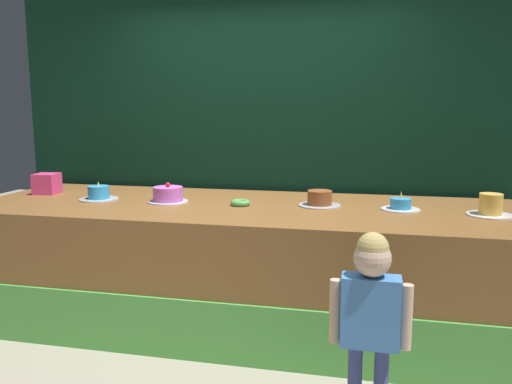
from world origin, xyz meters
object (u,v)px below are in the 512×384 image
(pink_box, at_px, (47,184))
(cake_far_right, at_px, (491,206))
(cake_far_left, at_px, (99,194))
(cake_left, at_px, (168,195))
(donut, at_px, (240,203))
(cake_right, at_px, (401,205))
(cake_center, at_px, (320,199))
(child_figure, at_px, (371,305))

(pink_box, height_order, cake_far_right, pink_box)
(cake_far_left, xyz_separation_m, cake_left, (0.57, 0.02, 0.01))
(cake_far_left, height_order, cake_left, cake_left)
(pink_box, distance_m, donut, 1.73)
(pink_box, relative_size, donut, 1.26)
(cake_far_right, bearing_deg, donut, -179.67)
(donut, bearing_deg, cake_far_right, 0.33)
(cake_left, distance_m, cake_right, 1.72)
(cake_left, height_order, cake_right, cake_left)
(cake_center, xyz_separation_m, cake_far_right, (1.14, -0.10, 0.01))
(child_figure, bearing_deg, cake_left, 142.44)
(cake_far_left, bearing_deg, child_figure, -28.85)
(cake_far_left, xyz_separation_m, cake_center, (1.72, 0.11, 0.00))
(child_figure, xyz_separation_m, cake_left, (-1.52, 1.17, 0.30))
(cake_far_left, distance_m, cake_left, 0.57)
(child_figure, height_order, cake_far_left, cake_far_left)
(cake_far_right, bearing_deg, pink_box, 177.44)
(cake_far_left, height_order, cake_center, cake_far_left)
(child_figure, height_order, donut, child_figure)
(child_figure, xyz_separation_m, cake_center, (-0.38, 1.27, 0.29))
(pink_box, xyz_separation_m, cake_far_left, (0.57, -0.17, -0.04))
(pink_box, bearing_deg, cake_center, -1.39)
(cake_far_left, relative_size, cake_center, 0.97)
(child_figure, distance_m, cake_right, 1.29)
(child_figure, relative_size, cake_right, 3.83)
(donut, distance_m, cake_right, 1.15)
(donut, height_order, cake_far_left, cake_far_left)
(donut, bearing_deg, cake_far_left, -179.73)
(pink_box, relative_size, cake_center, 0.59)
(cake_center, distance_m, cake_right, 0.57)
(cake_far_right, bearing_deg, cake_far_left, -179.69)
(donut, relative_size, cake_right, 0.54)
(child_figure, height_order, cake_center, child_figure)
(pink_box, xyz_separation_m, cake_center, (2.29, -0.06, -0.04))
(cake_left, relative_size, cake_far_right, 1.02)
(donut, distance_m, cake_center, 0.58)
(donut, bearing_deg, cake_left, 178.91)
(child_figure, relative_size, cake_far_left, 3.44)
(donut, bearing_deg, pink_box, 174.57)
(pink_box, height_order, cake_far_left, pink_box)
(cake_right, xyz_separation_m, cake_far_right, (0.57, -0.07, 0.03))
(donut, relative_size, cake_far_right, 0.49)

